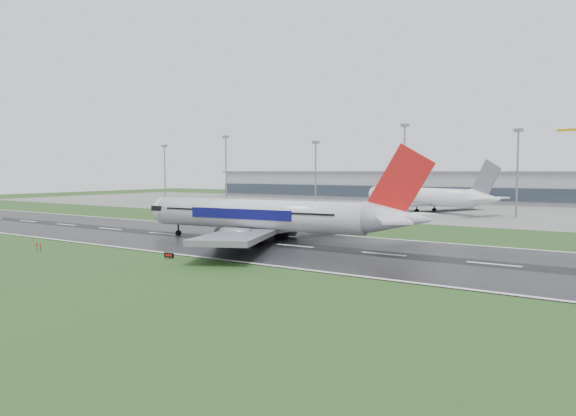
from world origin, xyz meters
The scene contains 12 objects.
ground centered at (0.00, 0.00, 0.00)m, with size 520.00×520.00×0.00m, color #204318.
runway centered at (0.00, 0.00, 0.05)m, with size 400.00×45.00×0.10m, color black.
apron centered at (0.00, 125.00, 0.04)m, with size 400.00×130.00×0.08m, color slate.
terminal centered at (0.00, 185.00, 7.50)m, with size 240.00×36.00×15.00m, color #90929B.
main_airliner centered at (33.15, 2.37, 10.16)m, with size 68.12×64.88×20.11m, color silver, non-canonical shape.
parked_airliner centered at (31.28, 105.85, 9.58)m, with size 64.84×60.37×19.00m, color white, non-canonical shape.
runway_sign centered at (29.46, -25.74, 0.52)m, with size 2.30×0.26×1.04m, color black, non-canonical shape.
floodmast_0 centered at (-104.33, 100.00, 14.05)m, with size 0.64×0.64×28.10m, color gray.
floodmast_1 centered at (-63.23, 100.00, 15.65)m, with size 0.64×0.64×31.31m, color gray.
floodmast_2 centered at (-14.03, 100.00, 13.66)m, with size 0.64×0.64×27.32m, color gray.
floodmast_3 centered at (25.07, 100.00, 16.27)m, with size 0.64×0.64×32.54m, color gray.
floodmast_4 centered at (65.33, 100.00, 14.47)m, with size 0.64×0.64×28.95m, color gray.
Camera 1 is at (99.96, -93.04, 15.78)m, focal length 33.07 mm.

